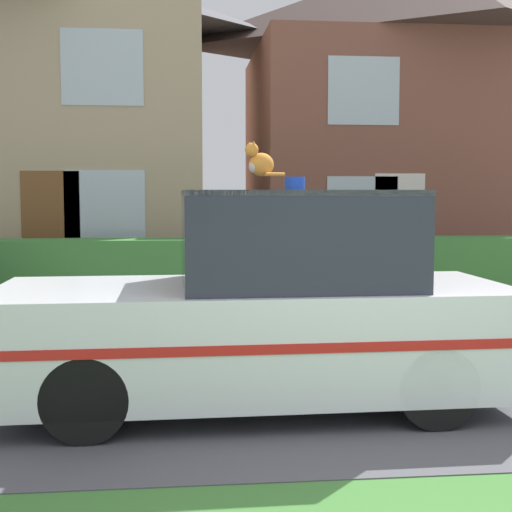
# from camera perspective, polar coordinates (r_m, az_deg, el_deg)

# --- Properties ---
(road_strip) EXTENTS (28.00, 5.30, 0.01)m
(road_strip) POSITION_cam_1_polar(r_m,az_deg,el_deg) (7.00, 4.69, -9.06)
(road_strip) COLOR #4C4C51
(road_strip) RESTS_ON ground
(garden_hedge) EXTENTS (13.19, 0.74, 1.00)m
(garden_hedge) POSITION_cam_1_polar(r_m,az_deg,el_deg) (11.34, -3.03, -1.11)
(garden_hedge) COLOR #3D7F38
(garden_hedge) RESTS_ON ground
(police_car) EXTENTS (4.03, 1.66, 1.82)m
(police_car) POSITION_cam_1_polar(r_m,az_deg,el_deg) (5.67, 0.71, -4.35)
(police_car) COLOR black
(police_car) RESTS_ON road_strip
(cat) EXTENTS (0.31, 0.22, 0.27)m
(cat) POSITION_cam_1_polar(r_m,az_deg,el_deg) (5.48, 0.28, 7.52)
(cat) COLOR orange
(cat) RESTS_ON police_car
(house_left) EXTENTS (7.99, 7.02, 7.01)m
(house_left) POSITION_cam_1_polar(r_m,az_deg,el_deg) (16.51, -18.25, 11.24)
(house_left) COLOR tan
(house_left) RESTS_ON ground
(house_right) EXTENTS (8.43, 5.68, 7.14)m
(house_right) POSITION_cam_1_polar(r_m,az_deg,el_deg) (17.40, 13.53, 11.27)
(house_right) COLOR brown
(house_right) RESTS_ON ground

